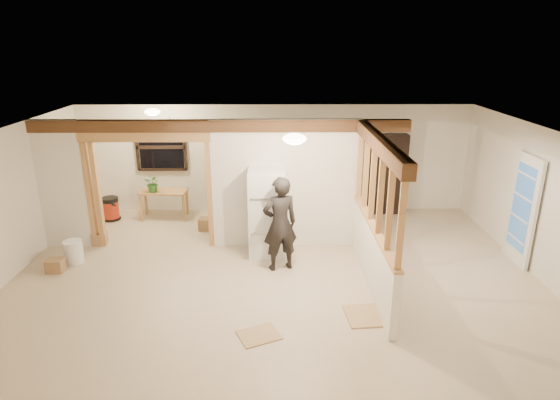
{
  "coord_description": "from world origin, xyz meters",
  "views": [
    {
      "loc": [
        0.01,
        -7.36,
        3.87
      ],
      "look_at": [
        0.1,
        0.4,
        1.21
      ],
      "focal_mm": 30.0,
      "sensor_mm": 36.0,
      "label": 1
    }
  ],
  "objects_px": {
    "woman": "(280,224)",
    "work_table": "(165,204)",
    "bookshelf": "(385,174)",
    "refrigerator": "(267,213)",
    "shop_vac": "(111,208)"
  },
  "relations": [
    {
      "from": "woman",
      "to": "work_table",
      "type": "bearing_deg",
      "value": -62.23
    },
    {
      "from": "bookshelf",
      "to": "work_table",
      "type": "bearing_deg",
      "value": -176.44
    },
    {
      "from": "bookshelf",
      "to": "refrigerator",
      "type": "bearing_deg",
      "value": -140.71
    },
    {
      "from": "woman",
      "to": "bookshelf",
      "type": "height_order",
      "value": "bookshelf"
    },
    {
      "from": "woman",
      "to": "shop_vac",
      "type": "height_order",
      "value": "woman"
    },
    {
      "from": "refrigerator",
      "to": "work_table",
      "type": "relative_size",
      "value": 1.57
    },
    {
      "from": "woman",
      "to": "shop_vac",
      "type": "bearing_deg",
      "value": -50.6
    },
    {
      "from": "woman",
      "to": "work_table",
      "type": "relative_size",
      "value": 1.64
    },
    {
      "from": "refrigerator",
      "to": "bookshelf",
      "type": "relative_size",
      "value": 0.88
    },
    {
      "from": "shop_vac",
      "to": "bookshelf",
      "type": "bearing_deg",
      "value": 3.83
    },
    {
      "from": "refrigerator",
      "to": "woman",
      "type": "height_order",
      "value": "woman"
    },
    {
      "from": "work_table",
      "to": "bookshelf",
      "type": "xyz_separation_m",
      "value": [
        5.07,
        0.32,
        0.61
      ]
    },
    {
      "from": "work_table",
      "to": "woman",
      "type": "bearing_deg",
      "value": -40.26
    },
    {
      "from": "woman",
      "to": "refrigerator",
      "type": "bearing_deg",
      "value": -87.7
    },
    {
      "from": "work_table",
      "to": "shop_vac",
      "type": "height_order",
      "value": "work_table"
    }
  ]
}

